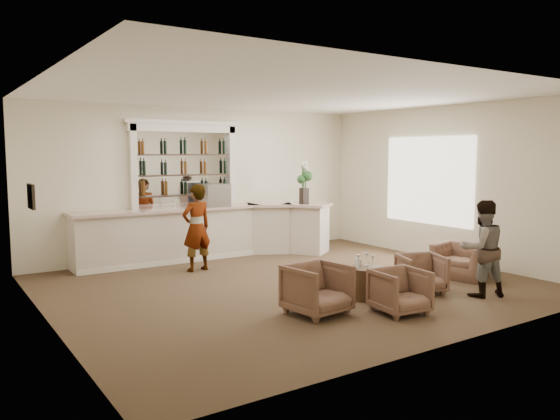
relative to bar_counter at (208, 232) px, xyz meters
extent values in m
plane|color=brown|center=(0.16, -3.00, -0.57)|extent=(8.00, 8.00, 0.00)
cube|color=#EEE4C5|center=(0.16, 0.50, 1.08)|extent=(8.00, 0.04, 3.30)
cube|color=#EEE4C5|center=(-3.84, -3.00, 1.08)|extent=(0.04, 7.00, 3.30)
cube|color=#EEE4C5|center=(4.16, -3.00, 1.08)|extent=(0.04, 7.00, 3.30)
cube|color=white|center=(0.16, -3.00, 2.73)|extent=(8.00, 7.00, 0.04)
cube|color=white|center=(4.13, -2.50, 1.13)|extent=(0.05, 2.40, 1.90)
cube|color=black|center=(-3.81, -1.80, 1.08)|extent=(0.04, 0.46, 0.38)
cube|color=beige|center=(-3.78, -1.80, 1.08)|extent=(0.01, 0.38, 0.30)
cube|color=beige|center=(-0.84, 0.15, -0.03)|extent=(4.00, 0.70, 1.08)
cube|color=beige|center=(-0.84, 0.13, 0.54)|extent=(4.10, 0.82, 0.06)
cube|color=beige|center=(1.51, -0.08, -0.03)|extent=(1.12, 1.04, 1.08)
cube|color=beige|center=(1.51, -0.10, 0.54)|extent=(1.27, 1.19, 0.06)
cube|color=beige|center=(2.21, -0.60, -0.03)|extent=(1.08, 1.14, 1.08)
cube|color=beige|center=(2.21, -0.62, 0.54)|extent=(1.24, 1.29, 0.06)
cube|color=silver|center=(-0.84, -0.18, -0.52)|extent=(4.00, 0.06, 0.10)
cube|color=white|center=(-0.34, 0.48, 1.38)|extent=(2.15, 0.02, 1.65)
cube|color=silver|center=(-1.49, 0.42, 0.88)|extent=(0.14, 0.16, 2.90)
cube|color=silver|center=(0.81, 0.42, 0.88)|extent=(0.14, 0.16, 2.90)
cube|color=silver|center=(-0.34, 0.42, 2.27)|extent=(2.52, 0.16, 0.18)
cube|color=silver|center=(-0.34, 0.42, 2.39)|extent=(2.64, 0.20, 0.08)
cube|color=#35261A|center=(-0.34, 0.37, 0.81)|extent=(2.05, 0.20, 0.03)
cube|color=#35261A|center=(-0.34, 0.37, 1.25)|extent=(2.05, 0.20, 0.03)
cube|color=#35261A|center=(-0.34, 0.37, 1.69)|extent=(2.05, 0.20, 0.03)
cylinder|color=#4C3821|center=(0.62, -4.34, -0.32)|extent=(0.59, 0.59, 0.50)
imported|color=gray|center=(-0.74, -1.01, 0.28)|extent=(0.67, 0.48, 1.70)
imported|color=gray|center=(2.26, -5.29, 0.20)|extent=(0.91, 0.81, 1.55)
imported|color=brown|center=(-0.55, -4.62, -0.21)|extent=(0.87, 0.89, 0.73)
imported|color=brown|center=(0.48, -5.24, -0.25)|extent=(0.77, 0.78, 0.65)
imported|color=brown|center=(1.64, -4.59, -0.26)|extent=(0.90, 0.91, 0.64)
imported|color=brown|center=(3.13, -4.25, -0.27)|extent=(1.05, 1.13, 0.62)
cube|color=silver|center=(0.15, -0.04, 0.81)|extent=(0.56, 0.47, 0.49)
cube|color=black|center=(2.13, -0.63, 0.75)|extent=(0.16, 0.16, 0.36)
cube|color=white|center=(0.60, -4.20, -0.01)|extent=(0.08, 0.08, 0.12)
camera|label=1|loc=(-5.20, -10.67, 1.73)|focal=35.00mm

